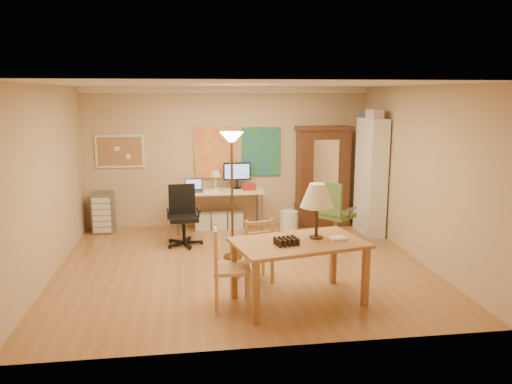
{
  "coord_description": "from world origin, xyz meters",
  "views": [
    {
      "loc": [
        -0.79,
        -7.17,
        2.57
      ],
      "look_at": [
        0.25,
        0.3,
        1.08
      ],
      "focal_mm": 35.0,
      "sensor_mm": 36.0,
      "label": 1
    }
  ],
  "objects": [
    {
      "name": "ladder_chair_back",
      "position": [
        0.11,
        -0.66,
        0.43
      ],
      "size": [
        0.51,
        0.49,
        0.92
      ],
      "color": "#B77C53",
      "rests_on": "floor"
    },
    {
      "name": "office_chair_black",
      "position": [
        -0.89,
        1.21,
        0.28
      ],
      "size": [
        0.64,
        0.64,
        1.03
      ],
      "color": "black",
      "rests_on": "floor"
    },
    {
      "name": "corkboard",
      "position": [
        -2.05,
        2.47,
        1.5
      ],
      "size": [
        0.9,
        0.04,
        0.62
      ],
      "primitive_type": "cube",
      "color": "#AD7851",
      "rests_on": "floor"
    },
    {
      "name": "bookshelf",
      "position": [
        2.55,
        1.51,
        1.06
      ],
      "size": [
        0.32,
        0.85,
        2.14
      ],
      "color": "white",
      "rests_on": "floor"
    },
    {
      "name": "computer_desk",
      "position": [
        -0.19,
        2.16,
        0.46
      ],
      "size": [
        1.68,
        0.73,
        1.27
      ],
      "color": "beige",
      "rests_on": "floor"
    },
    {
      "name": "torchiere_lamp",
      "position": [
        -0.11,
        0.41,
        1.6
      ],
      "size": [
        0.36,
        0.36,
        2.0
      ],
      "color": "#46361C",
      "rests_on": "floor"
    },
    {
      "name": "wastebin",
      "position": [
        1.07,
        1.73,
        0.2
      ],
      "size": [
        0.33,
        0.33,
        0.41
      ],
      "primitive_type": "cylinder",
      "color": "silver",
      "rests_on": "floor"
    },
    {
      "name": "armoire",
      "position": [
        1.84,
        2.24,
        0.85
      ],
      "size": [
        1.06,
        0.5,
        1.95
      ],
      "color": "#33190D",
      "rests_on": "floor"
    },
    {
      "name": "art_panel_right",
      "position": [
        0.65,
        2.47,
        1.45
      ],
      "size": [
        0.75,
        0.04,
        0.95
      ],
      "primitive_type": "cube",
      "color": "#26639B",
      "rests_on": "floor"
    },
    {
      "name": "ladder_chair_left",
      "position": [
        -0.32,
        -1.42,
        0.47
      ],
      "size": [
        0.47,
        0.49,
        1.01
      ],
      "color": "#B77C53",
      "rests_on": "floor"
    },
    {
      "name": "art_panel_left",
      "position": [
        -0.25,
        2.47,
        1.45
      ],
      "size": [
        0.8,
        0.04,
        1.0
      ],
      "primitive_type": "cube",
      "color": "yellow",
      "rests_on": "floor"
    },
    {
      "name": "drawer_cart",
      "position": [
        -2.39,
        2.26,
        0.38
      ],
      "size": [
        0.38,
        0.45,
        0.75
      ],
      "color": "slate",
      "rests_on": "floor"
    },
    {
      "name": "dining_table",
      "position": [
        0.63,
        -1.38,
        0.94
      ],
      "size": [
        1.75,
        1.27,
        1.48
      ],
      "color": "brown",
      "rests_on": "floor"
    },
    {
      "name": "floor",
      "position": [
        0.0,
        0.0,
        0.0
      ],
      "size": [
        5.5,
        5.5,
        0.0
      ],
      "primitive_type": "plane",
      "color": "olive",
      "rests_on": "ground"
    },
    {
      "name": "crown_molding",
      "position": [
        0.0,
        2.46,
        2.64
      ],
      "size": [
        5.5,
        0.08,
        0.12
      ],
      "primitive_type": "cube",
      "color": "white",
      "rests_on": "floor"
    },
    {
      "name": "office_chair_green",
      "position": [
        1.69,
        0.87,
        0.3
      ],
      "size": [
        0.71,
        0.71,
        1.11
      ],
      "color": "slate",
      "rests_on": "floor"
    }
  ]
}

